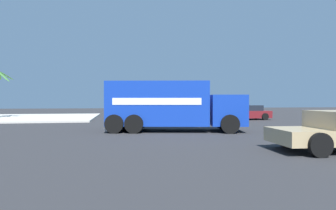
% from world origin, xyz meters
% --- Properties ---
extents(ground_plane, '(100.00, 100.00, 0.00)m').
position_xyz_m(ground_plane, '(0.00, 0.00, 0.00)').
color(ground_plane, '#2B2B2D').
extents(sidewalk_corner_far, '(12.89, 12.89, 0.14)m').
position_xyz_m(sidewalk_corner_far, '(13.72, 13.72, 0.07)').
color(sidewalk_corner_far, beige).
rests_on(sidewalk_corner_far, ground).
extents(delivery_truck, '(4.04, 7.98, 2.79)m').
position_xyz_m(delivery_truck, '(-0.04, 2.07, 1.46)').
color(delivery_truck, '#1438AD').
rests_on(delivery_truck, ground).
extents(sedan_maroon, '(2.09, 4.33, 1.31)m').
position_xyz_m(sedan_maroon, '(8.43, -6.42, 0.63)').
color(sedan_maroon, maroon).
rests_on(sedan_maroon, ground).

